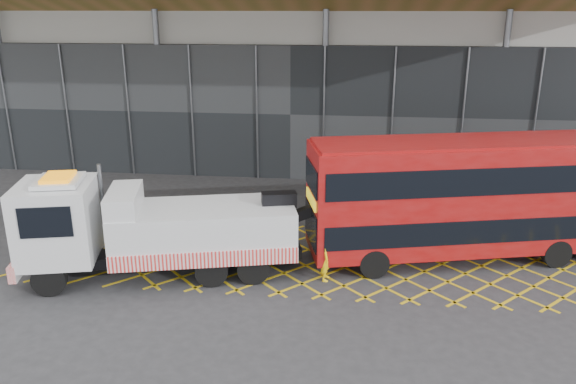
# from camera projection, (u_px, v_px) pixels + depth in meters

# --- Properties ---
(ground_plane) EXTENTS (120.00, 120.00, 0.00)m
(ground_plane) POSITION_uv_depth(u_px,v_px,m) (215.00, 253.00, 24.28)
(ground_plane) COLOR #2A2A2C
(road_markings) EXTENTS (27.96, 7.16, 0.01)m
(road_markings) POSITION_uv_depth(u_px,v_px,m) (345.00, 259.00, 23.66)
(road_markings) COLOR gold
(road_markings) RESTS_ON ground_plane
(construction_building) EXTENTS (55.00, 23.97, 18.00)m
(construction_building) POSITION_uv_depth(u_px,v_px,m) (301.00, 24.00, 38.58)
(construction_building) COLOR #979792
(construction_building) RESTS_ON ground_plane
(recovery_truck) EXTENTS (12.38, 5.32, 4.31)m
(recovery_truck) POSITION_uv_depth(u_px,v_px,m) (150.00, 228.00, 21.68)
(recovery_truck) COLOR black
(recovery_truck) RESTS_ON ground_plane
(bus_towed) EXTENTS (12.87, 5.80, 5.12)m
(bus_towed) POSITION_uv_depth(u_px,v_px,m) (463.00, 194.00, 22.91)
(bus_towed) COLOR maroon
(bus_towed) RESTS_ON ground_plane
(worker) EXTENTS (0.51, 0.74, 1.96)m
(worker) POSITION_uv_depth(u_px,v_px,m) (326.00, 256.00, 21.63)
(worker) COLOR yellow
(worker) RESTS_ON ground_plane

